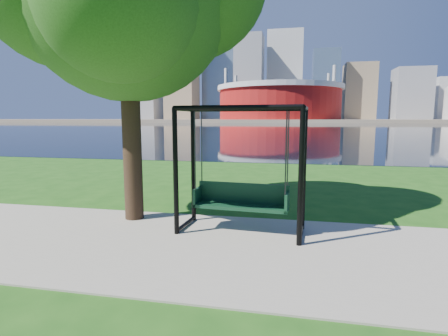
# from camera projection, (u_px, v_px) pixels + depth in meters

# --- Properties ---
(ground) EXTENTS (900.00, 900.00, 0.00)m
(ground) POSITION_uv_depth(u_px,v_px,m) (229.00, 239.00, 6.81)
(ground) COLOR #1E5114
(ground) RESTS_ON ground
(path) EXTENTS (120.00, 4.00, 0.03)m
(path) POSITION_uv_depth(u_px,v_px,m) (224.00, 248.00, 6.32)
(path) COLOR #9E937F
(path) RESTS_ON ground
(river) EXTENTS (900.00, 180.00, 0.02)m
(river) POSITION_uv_depth(u_px,v_px,m) (291.00, 127.00, 105.77)
(river) COLOR black
(river) RESTS_ON ground
(far_bank) EXTENTS (900.00, 228.00, 2.00)m
(far_bank) POSITION_uv_depth(u_px,v_px,m) (294.00, 120.00, 303.56)
(far_bank) COLOR #937F60
(far_bank) RESTS_ON ground
(stadium) EXTENTS (83.00, 83.00, 32.00)m
(stadium) POSITION_uv_depth(u_px,v_px,m) (279.00, 101.00, 234.81)
(stadium) COLOR maroon
(stadium) RESTS_ON far_bank
(skyline) EXTENTS (392.00, 66.00, 96.50)m
(skyline) POSITION_uv_depth(u_px,v_px,m) (291.00, 81.00, 312.53)
(skyline) COLOR gray
(skyline) RESTS_ON far_bank
(swing) EXTENTS (2.60, 1.27, 2.59)m
(swing) POSITION_uv_depth(u_px,v_px,m) (241.00, 173.00, 7.08)
(swing) COLOR black
(swing) RESTS_ON ground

